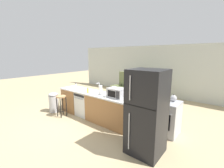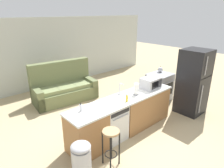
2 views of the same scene
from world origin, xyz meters
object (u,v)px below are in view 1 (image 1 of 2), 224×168
object	(u,v)px
paper_towel_roll	(101,90)
bar_stool	(61,102)
dish_soap_bottle	(76,85)
trash_bin	(54,102)
refrigerator	(147,112)
microwave	(117,93)
soap_bottle	(88,91)
stove_range	(164,117)
kettle	(173,98)
dishwasher	(86,104)
couch	(133,91)

from	to	relation	value
paper_towel_roll	bar_stool	distance (m)	1.53
dish_soap_bottle	trash_bin	bearing A→B (deg)	-124.88
paper_towel_roll	trash_bin	distance (m)	2.12
refrigerator	microwave	bearing A→B (deg)	155.87
soap_bottle	dish_soap_bottle	world-z (taller)	same
soap_bottle	stove_range	bearing A→B (deg)	17.35
kettle	stove_range	bearing A→B (deg)	-142.29
microwave	soap_bottle	xyz separation A→B (m)	(-1.06, -0.16, -0.07)
microwave	dish_soap_bottle	xyz separation A→B (m)	(-2.07, 0.14, -0.07)
dishwasher	paper_towel_roll	world-z (taller)	paper_towel_roll
trash_bin	microwave	bearing A→B (deg)	12.19
soap_bottle	dish_soap_bottle	distance (m)	1.06
dish_soap_bottle	trash_bin	xyz separation A→B (m)	(-0.48, -0.69, -0.59)
trash_bin	bar_stool	bearing A→B (deg)	-5.56
microwave	dish_soap_bottle	world-z (taller)	microwave
paper_towel_roll	couch	xyz separation A→B (m)	(-0.48, 2.73, -0.64)
bar_stool	soap_bottle	bearing A→B (deg)	27.18
refrigerator	microwave	size ratio (longest dim) A/B	3.68
dish_soap_bottle	paper_towel_roll	bearing A→B (deg)	-6.74
dish_soap_bottle	bar_stool	xyz separation A→B (m)	(0.14, -0.75, -0.44)
stove_range	soap_bottle	distance (m)	2.45
kettle	trash_bin	size ratio (longest dim) A/B	0.28
soap_bottle	trash_bin	world-z (taller)	soap_bottle
paper_towel_roll	bar_stool	xyz separation A→B (m)	(-1.33, -0.57, -0.50)
bar_stool	stove_range	bearing A→B (deg)	20.21
stove_range	bar_stool	world-z (taller)	stove_range
dish_soap_bottle	bar_stool	size ratio (longest dim) A/B	0.24
refrigerator	dish_soap_bottle	distance (m)	3.37
soap_bottle	couch	bearing A→B (deg)	90.49
kettle	dishwasher	bearing A→B (deg)	-166.22
stove_range	paper_towel_roll	bearing A→B (deg)	-162.21
soap_bottle	bar_stool	world-z (taller)	soap_bottle
refrigerator	dish_soap_bottle	world-z (taller)	refrigerator
paper_towel_roll	kettle	xyz separation A→B (m)	(2.00, 0.72, -0.05)
stove_range	couch	bearing A→B (deg)	137.14
refrigerator	soap_bottle	xyz separation A→B (m)	(-2.28, 0.39, 0.05)
refrigerator	dishwasher	bearing A→B (deg)	168.07
dishwasher	microwave	size ratio (longest dim) A/B	1.68
soap_bottle	trash_bin	xyz separation A→B (m)	(-1.50, -0.39, -0.59)
dishwasher	paper_towel_roll	distance (m)	0.99
stove_range	microwave	bearing A→B (deg)	-155.81
paper_towel_roll	kettle	world-z (taller)	paper_towel_roll
dishwasher	dish_soap_bottle	bearing A→B (deg)	169.08
stove_range	paper_towel_roll	xyz separation A→B (m)	(-1.83, -0.59, 0.59)
kettle	microwave	bearing A→B (deg)	-153.97
dishwasher	couch	bearing A→B (deg)	83.76
refrigerator	trash_bin	bearing A→B (deg)	-179.95
couch	paper_towel_roll	bearing A→B (deg)	-80.10
trash_bin	couch	bearing A→B (deg)	65.57
refrigerator	paper_towel_roll	distance (m)	1.90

